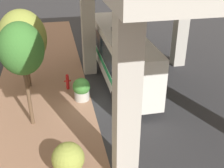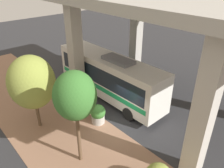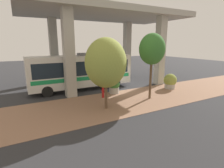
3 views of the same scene
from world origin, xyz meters
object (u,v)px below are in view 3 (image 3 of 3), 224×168
planter_middle (114,86)px  fire_hydrant (103,92)px  street_tree_near (106,63)px  bus (82,70)px  planter_front (170,81)px  street_tree_far (152,49)px

planter_middle → fire_hydrant: bearing=116.0°
street_tree_near → bus: bearing=-2.6°
fire_hydrant → planter_front: bearing=-93.6°
fire_hydrant → street_tree_far: bearing=-121.3°
bus → fire_hydrant: (-3.73, -0.65, -1.49)m
fire_hydrant → street_tree_far: size_ratio=0.20×
bus → street_tree_near: bearing=177.4°
planter_front → street_tree_far: street_tree_far is taller
bus → street_tree_far: 7.56m
fire_hydrant → planter_middle: planter_middle is taller
planter_middle → street_tree_far: street_tree_far is taller
street_tree_near → planter_front: bearing=-76.9°
bus → planter_front: bus is taller
street_tree_near → street_tree_far: size_ratio=0.93×
planter_middle → planter_front: bearing=-101.4°
planter_middle → street_tree_near: (-3.26, 2.49, 2.68)m
bus → street_tree_near: street_tree_near is taller
planter_middle → street_tree_near: size_ratio=0.28×
planter_front → fire_hydrant: bearing=86.4°
street_tree_near → street_tree_far: street_tree_far is taller
fire_hydrant → street_tree_far: street_tree_far is taller
street_tree_far → planter_front: bearing=-68.2°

